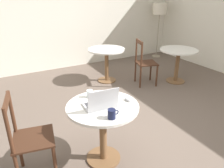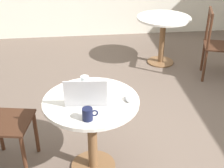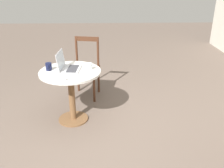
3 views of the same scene
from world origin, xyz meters
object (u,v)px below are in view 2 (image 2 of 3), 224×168
cafe_table_near (92,116)px  laptop (86,97)px  mouse (128,99)px  chair_near_left (2,121)px  drinking_glass (85,81)px  cafe_table_far (163,28)px  chair_mid_left (216,45)px  mug (88,114)px

cafe_table_near → laptop: bearing=-141.3°
cafe_table_near → mouse: bearing=-7.9°
mouse → laptop: bearing=177.9°
chair_near_left → drinking_glass: bearing=8.2°
cafe_table_near → mouse: 0.35m
laptop → cafe_table_far: bearing=60.9°
chair_mid_left → drinking_glass: 2.29m
chair_mid_left → drinking_glass: (-1.82, -1.36, 0.30)m
cafe_table_far → mouse: mouse is taller
cafe_table_near → cafe_table_far: 2.46m
cafe_table_far → chair_mid_left: size_ratio=0.83×
chair_near_left → cafe_table_far: bearing=46.0°
chair_near_left → laptop: size_ratio=2.72×
chair_near_left → chair_mid_left: same height
cafe_table_far → chair_near_left: (-1.95, -2.02, -0.09)m
laptop → chair_near_left: bearing=166.8°
mouse → drinking_glass: (-0.34, 0.29, 0.03)m
cafe_table_far → drinking_glass: 2.27m
laptop → mouse: bearing=-2.1°
cafe_table_far → laptop: laptop is taller
chair_near_left → mug: chair_near_left is taller
cafe_table_near → mug: size_ratio=6.70×
mouse → mug: bearing=-145.4°
cafe_table_near → chair_mid_left: 2.40m
mug → drinking_glass: 0.52m
mouse → cafe_table_near: bearing=172.1°
cafe_table_far → chair_mid_left: (0.60, -0.55, -0.09)m
chair_mid_left → mug: 2.63m
mouse → mug: 0.41m
chair_mid_left → laptop: (-1.82, -1.64, 0.30)m
cafe_table_far → drinking_glass: drinking_glass is taller
chair_near_left → laptop: (0.73, -0.17, 0.30)m
cafe_table_near → chair_near_left: size_ratio=0.83×
chair_near_left → mouse: bearing=-9.8°
cafe_table_far → laptop: 2.51m
chair_mid_left → drinking_glass: bearing=-143.1°
laptop → mug: bearing=-89.8°
cafe_table_near → drinking_glass: drinking_glass is taller
mouse → chair_near_left: bearing=170.2°
cafe_table_far → mouse: 2.38m
cafe_table_near → laptop: size_ratio=2.26×
cafe_table_near → mug: mug is taller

